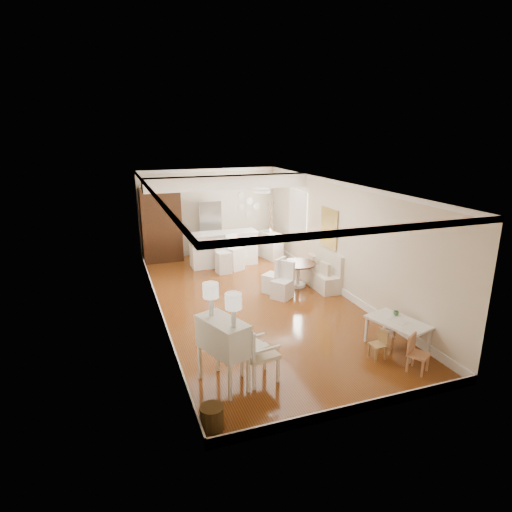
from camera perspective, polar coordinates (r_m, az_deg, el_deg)
room at (r=10.09m, az=-0.64°, el=5.00°), size 9.00×9.04×2.82m
secretary_bureau at (r=6.99m, az=-4.41°, el=-12.79°), size 1.18×1.19×1.16m
gustavian_armchair at (r=7.17m, az=0.49°, el=-12.73°), size 0.65×0.65×0.99m
wicker_basket at (r=6.36m, az=-5.88°, el=-20.61°), size 0.36×0.36×0.34m
kids_table at (r=8.63m, az=18.26°, el=-9.90°), size 0.93×1.24×0.55m
kids_chair_a at (r=8.19m, az=15.93°, el=-11.26°), size 0.26×0.26×0.54m
kids_chair_b at (r=8.63m, az=17.17°, el=-9.78°), size 0.37×0.37×0.56m
kids_chair_c at (r=7.94m, az=20.86°, el=-12.14°), size 0.44×0.44×0.66m
banquette at (r=11.39m, az=8.43°, el=-1.60°), size 0.52×1.60×0.98m
dining_table at (r=11.33m, az=5.58°, el=-2.48°), size 1.23×1.23×0.65m
slip_chair_near at (r=10.46m, az=3.53°, el=-3.30°), size 0.62×0.61×0.91m
slip_chair_far at (r=10.83m, az=2.34°, el=-2.49°), size 0.64×0.64×0.94m
breakfast_counter at (r=13.04m, az=-4.32°, el=0.99°), size 2.05×0.65×1.03m
bar_stool_left at (r=12.31m, az=-4.36°, el=-0.06°), size 0.43×0.43×0.99m
bar_stool_right at (r=12.57m, az=-2.85°, el=0.50°), size 0.55×0.55×1.06m
pantry_cabinet at (r=13.61m, az=-12.53°, el=4.05°), size 1.20×0.60×2.30m
fridge at (r=13.98m, az=-4.70°, el=3.67°), size 0.75×0.65×1.80m
sideboard at (r=13.71m, az=1.96°, el=1.41°), size 0.57×0.95×0.84m
pencil_cup at (r=8.74m, az=18.16°, el=-7.25°), size 0.13×0.13×0.08m
branch_vase at (r=13.63m, az=1.87°, el=3.49°), size 0.21×0.21×0.16m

